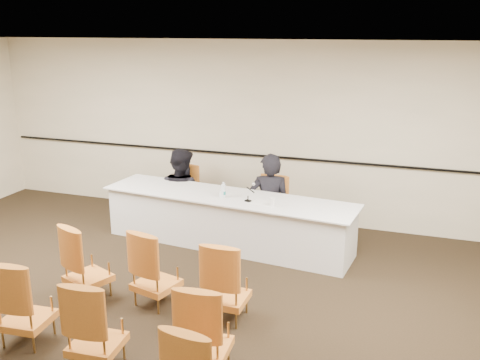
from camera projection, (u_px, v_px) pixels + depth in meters
name	position (u px, v px, depth m)	size (l,w,h in m)	color
floor	(148.00, 336.00, 5.72)	(10.00, 10.00, 0.00)	black
ceiling	(132.00, 48.00, 4.89)	(10.00, 10.00, 0.00)	white
wall_back	(259.00, 132.00, 8.94)	(10.00, 0.04, 3.00)	beige
wall_rail	(258.00, 155.00, 9.01)	(9.80, 0.04, 0.03)	black
panel_table	(227.00, 220.00, 8.03)	(3.88, 0.89, 0.78)	silver
panelist_main	(270.00, 209.00, 8.32)	(0.65, 0.42, 1.77)	black
panelist_main_chair	(270.00, 208.00, 8.32)	(0.50, 0.50, 0.95)	orange
panelist_second	(182.00, 199.00, 8.98)	(0.84, 0.66, 1.73)	black
panelist_second_chair	(182.00, 195.00, 8.96)	(0.50, 0.50, 0.95)	orange
papers	(262.00, 203.00, 7.60)	(0.30, 0.22, 0.00)	white
microphone	(248.00, 193.00, 7.63)	(0.09, 0.18, 0.26)	black
water_bottle	(223.00, 190.00, 7.83)	(0.07, 0.07, 0.23)	#167D7A
drinking_glass	(222.00, 194.00, 7.83)	(0.06, 0.06, 0.10)	white
coffee_cup	(272.00, 202.00, 7.44)	(0.08, 0.08, 0.12)	silver
aud_chair_front_left	(87.00, 261.00, 6.43)	(0.50, 0.50, 0.95)	orange
aud_chair_front_mid	(156.00, 267.00, 6.27)	(0.50, 0.50, 0.95)	orange
aud_chair_front_right	(226.00, 280.00, 5.95)	(0.50, 0.50, 0.95)	orange
aud_chair_back_left	(25.00, 300.00, 5.51)	(0.50, 0.50, 0.95)	orange
aud_chair_back_mid	(96.00, 323.00, 5.08)	(0.50, 0.50, 0.95)	orange
aud_chair_back_right	(205.00, 327.00, 5.01)	(0.50, 0.50, 0.95)	orange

